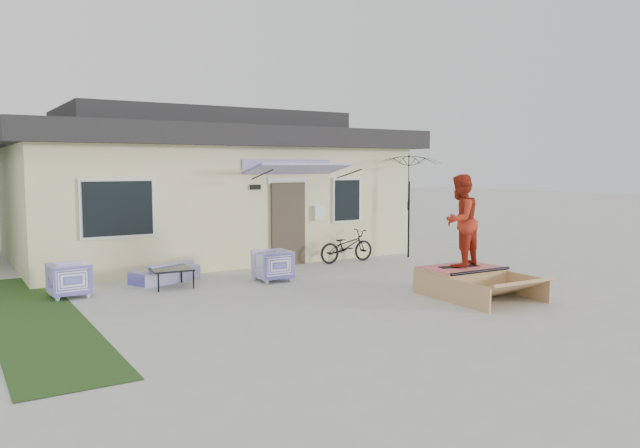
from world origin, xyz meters
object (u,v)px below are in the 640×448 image
skater (460,219)px  loveseat (165,269)px  armchair_right (272,264)px  bicycle (347,243)px  patio_umbrella (409,194)px  coffee_table (170,278)px  armchair_left (70,278)px  skate_ramp (461,280)px  skateboard (459,266)px

skater → loveseat: bearing=-58.4°
armchair_right → bicycle: bearing=116.8°
patio_umbrella → skater: (-2.20, -4.16, -0.27)m
loveseat → patio_umbrella: (6.84, 0.01, 1.45)m
coffee_table → skater: (4.72, -3.56, 1.27)m
patio_umbrella → coffee_table: bearing=-175.0°
armchair_left → skate_ramp: armchair_left is taller
loveseat → skater: bearing=116.4°
armchair_left → coffee_table: 1.96m
skater → armchair_right: bearing=-66.4°
armchair_right → skateboard: bearing=42.8°
loveseat → armchair_right: armchair_right is taller
patio_umbrella → armchair_right: bearing=-167.1°
loveseat → armchair_right: bearing=130.3°
coffee_table → skate_ramp: 5.94m
armchair_right → patio_umbrella: 5.10m
coffee_table → skateboard: size_ratio=0.97×
patio_umbrella → skater: bearing=-117.9°
bicycle → armchair_left: bearing=95.4°
armchair_left → armchair_right: (4.08, -0.58, 0.01)m
armchair_left → skateboard: 7.60m
loveseat → skateboard: (4.64, -4.15, 0.24)m
armchair_left → armchair_right: size_ratio=0.98×
patio_umbrella → skate_ramp: bearing=-117.6°
armchair_left → bicycle: bicycle is taller
loveseat → skater: 6.34m
skate_ramp → skater: (0.00, 0.05, 1.22)m
armchair_left → skate_ramp: (6.66, -3.69, -0.11)m
skater → skateboard: bearing=-106.6°
armchair_right → bicycle: size_ratio=0.47×
patio_umbrella → skateboard: 4.86m
armchair_left → armchair_right: 4.12m
armchair_right → skateboard: (2.59, -3.06, 0.16)m
loveseat → coffee_table: loveseat is taller
patio_umbrella → skateboard: patio_umbrella is taller
armchair_left → armchair_right: armchair_right is taller
loveseat → skate_ramp: (4.64, -4.21, -0.04)m
armchair_left → skateboard: armchair_left is taller
skateboard → armchair_left: bearing=162.7°
patio_umbrella → armchair_left: bearing=-176.6°
bicycle → skateboard: bearing=176.2°
armchair_left → patio_umbrella: patio_umbrella is taller
bicycle → patio_umbrella: size_ratio=0.73×
skate_ramp → patio_umbrella: bearing=63.7°
armchair_left → skater: skater is taller
loveseat → armchair_right: (2.05, -1.09, 0.08)m
armchair_right → skateboard: armchair_right is taller
loveseat → skate_ramp: loveseat is taller
skateboard → skater: skater is taller
skater → skate_ramp: bearing=72.1°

